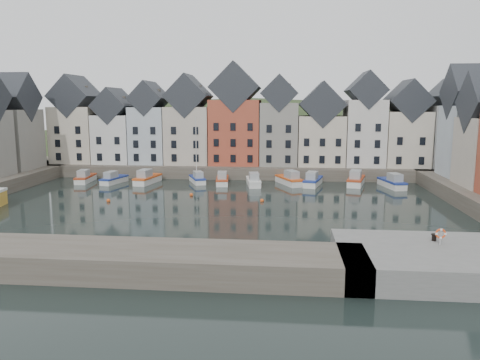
# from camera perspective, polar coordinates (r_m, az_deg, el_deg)

# --- Properties ---
(ground) EXTENTS (260.00, 260.00, 0.00)m
(ground) POSITION_cam_1_polar(r_m,az_deg,el_deg) (57.02, -3.61, -3.59)
(ground) COLOR black
(ground) RESTS_ON ground
(far_quay) EXTENTS (90.00, 16.00, 2.00)m
(far_quay) POSITION_cam_1_polar(r_m,az_deg,el_deg) (86.13, -0.44, 1.52)
(far_quay) COLOR #494238
(far_quay) RESTS_ON ground
(near_quay) EXTENTS (18.00, 10.00, 2.00)m
(near_quay) POSITION_cam_1_polar(r_m,az_deg,el_deg) (39.03, 25.14, -9.09)
(near_quay) COLOR #60605E
(near_quay) RESTS_ON ground
(near_wall) EXTENTS (50.00, 6.00, 2.00)m
(near_wall) POSITION_cam_1_polar(r_m,az_deg,el_deg) (39.71, -23.53, -8.67)
(near_wall) COLOR #494238
(near_wall) RESTS_ON ground
(hillside) EXTENTS (153.60, 70.40, 64.00)m
(hillside) POSITION_cam_1_polar(r_m,az_deg,el_deg) (115.37, 0.94, -6.08)
(hillside) COLOR #242E17
(hillside) RESTS_ON ground
(far_terrace) EXTENTS (72.37, 8.16, 17.78)m
(far_terrace) POSITION_cam_1_polar(r_m,az_deg,el_deg) (83.14, 1.62, 6.68)
(far_terrace) COLOR beige
(far_terrace) RESTS_ON far_quay
(mooring_buoys) EXTENTS (20.50, 5.50, 0.50)m
(mooring_buoys) POSITION_cam_1_polar(r_m,az_deg,el_deg) (62.84, -6.44, -2.27)
(mooring_buoys) COLOR #D54F19
(mooring_buoys) RESTS_ON ground
(boat_a) EXTENTS (2.44, 6.21, 2.33)m
(boat_a) POSITION_cam_1_polar(r_m,az_deg,el_deg) (80.23, -18.35, 0.23)
(boat_a) COLOR silver
(boat_a) RESTS_ON ground
(boat_b) EXTENTS (3.06, 6.04, 2.22)m
(boat_b) POSITION_cam_1_polar(r_m,az_deg,el_deg) (77.76, -15.16, 0.08)
(boat_b) COLOR silver
(boat_b) RESTS_ON ground
(boat_c) EXTENTS (3.14, 6.98, 2.59)m
(boat_c) POSITION_cam_1_polar(r_m,az_deg,el_deg) (76.43, -11.26, 0.16)
(boat_c) COLOR silver
(boat_c) RESTS_ON ground
(boat_d) EXTENTS (3.73, 5.85, 10.73)m
(boat_d) POSITION_cam_1_polar(r_m,az_deg,el_deg) (75.79, -5.21, 0.17)
(boat_d) COLOR silver
(boat_d) RESTS_ON ground
(boat_e) EXTENTS (2.49, 6.19, 2.31)m
(boat_e) POSITION_cam_1_polar(r_m,az_deg,el_deg) (74.34, -2.16, 0.01)
(boat_e) COLOR silver
(boat_e) RESTS_ON ground
(boat_f) EXTENTS (2.85, 6.34, 2.35)m
(boat_f) POSITION_cam_1_polar(r_m,az_deg,el_deg) (73.03, 1.66, -0.15)
(boat_f) COLOR silver
(boat_f) RESTS_ON ground
(boat_g) EXTENTS (4.64, 6.93, 2.56)m
(boat_g) POSITION_cam_1_polar(r_m,az_deg,el_deg) (74.37, 6.05, 0.03)
(boat_g) COLOR silver
(boat_g) RESTS_ON ground
(boat_h) EXTENTS (3.54, 6.82, 2.51)m
(boat_h) POSITION_cam_1_polar(r_m,az_deg,el_deg) (73.92, 8.87, -0.10)
(boat_h) COLOR silver
(boat_h) RESTS_ON ground
(boat_i) EXTENTS (3.82, 7.34, 2.69)m
(boat_i) POSITION_cam_1_polar(r_m,az_deg,el_deg) (75.71, 13.96, -0.00)
(boat_i) COLOR silver
(boat_i) RESTS_ON ground
(boat_j) EXTENTS (3.41, 6.82, 2.51)m
(boat_j) POSITION_cam_1_polar(r_m,az_deg,el_deg) (75.00, 18.08, -0.32)
(boat_j) COLOR silver
(boat_j) RESTS_ON ground
(mooring_bollard) EXTENTS (0.48, 0.48, 0.56)m
(mooring_bollard) POSITION_cam_1_polar(r_m,az_deg,el_deg) (40.22, 22.59, -6.43)
(mooring_bollard) COLOR black
(mooring_bollard) RESTS_ON near_quay
(life_ring_post) EXTENTS (0.80, 0.17, 1.30)m
(life_ring_post) POSITION_cam_1_polar(r_m,az_deg,el_deg) (39.12, 23.26, -6.07)
(life_ring_post) COLOR gray
(life_ring_post) RESTS_ON near_quay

